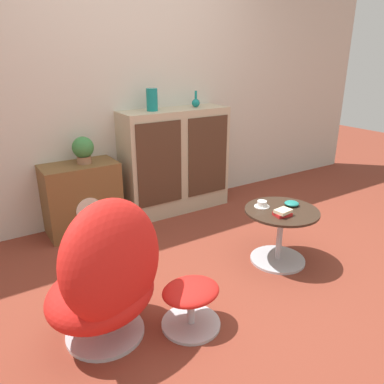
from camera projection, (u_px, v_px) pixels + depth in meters
The scene contains 13 objects.
ground_plane at pixel (229, 281), 2.70m from camera, with size 12.00×12.00×0.00m, color brown.
wall_back at pixel (129, 81), 3.49m from camera, with size 6.40×0.06×2.60m.
sideboard at pixel (175, 161), 3.78m from camera, with size 1.09×0.37×1.04m.
tv_console at pixel (82, 198), 3.36m from camera, with size 0.65×0.37×0.64m.
egg_chair at pixel (107, 278), 2.02m from camera, with size 0.82×0.79×0.88m.
ottoman at pixel (191, 299), 2.20m from camera, with size 0.36×0.36×0.29m.
coffee_table at pixel (280, 231), 2.88m from camera, with size 0.56×0.56×0.44m.
vase_leftmost at pixel (152, 100), 3.45m from camera, with size 0.11×0.11×0.20m.
vase_inner_left at pixel (196, 102), 3.71m from camera, with size 0.08×0.08×0.16m.
potted_plant at pixel (83, 149), 3.23m from camera, with size 0.19×0.19×0.23m.
teacup at pixel (262, 205), 2.87m from camera, with size 0.12×0.12×0.05m.
book_stack at pixel (283, 213), 2.71m from camera, with size 0.13×0.10×0.05m.
bowl at pixel (292, 203), 2.89m from camera, with size 0.11×0.11×0.04m.
Camera 1 is at (-1.47, -1.79, 1.55)m, focal length 35.00 mm.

